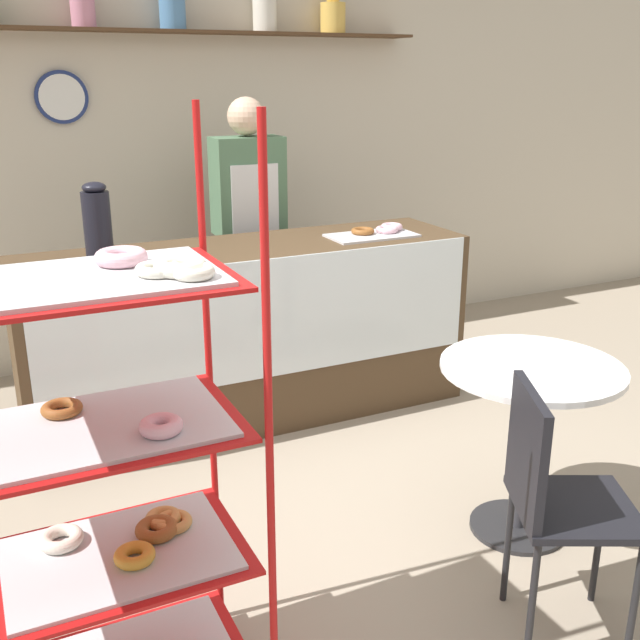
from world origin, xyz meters
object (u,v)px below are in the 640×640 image
(coffee_carafe, at_px, (97,223))
(donut_tray_counter, at_px, (376,232))
(pastry_rack, at_px, (116,484))
(cafe_chair, at_px, (552,489))
(person_worker, at_px, (249,228))
(cafe_table, at_px, (528,407))

(coffee_carafe, xyz_separation_m, donut_tray_counter, (1.51, -0.03, -0.17))
(pastry_rack, xyz_separation_m, coffee_carafe, (0.29, 1.74, 0.40))
(cafe_chair, height_order, coffee_carafe, coffee_carafe)
(person_worker, bearing_deg, coffee_carafe, -148.09)
(person_worker, xyz_separation_m, cafe_table, (0.38, -2.13, -0.38))
(person_worker, height_order, donut_tray_counter, person_worker)
(cafe_table, bearing_deg, cafe_chair, -123.71)
(cafe_chair, bearing_deg, pastry_rack, 103.58)
(pastry_rack, xyz_separation_m, person_worker, (1.28, 2.36, 0.18))
(pastry_rack, bearing_deg, cafe_chair, -12.30)
(cafe_chair, bearing_deg, person_worker, 26.67)
(pastry_rack, distance_m, coffee_carafe, 1.81)
(cafe_table, height_order, coffee_carafe, coffee_carafe)
(person_worker, distance_m, cafe_chair, 2.67)
(pastry_rack, height_order, coffee_carafe, pastry_rack)
(coffee_carafe, bearing_deg, cafe_chair, -63.11)
(person_worker, distance_m, donut_tray_counter, 0.83)
(cafe_table, xyz_separation_m, coffee_carafe, (-1.37, 1.51, 0.59))
(pastry_rack, distance_m, person_worker, 2.69)
(cafe_table, height_order, donut_tray_counter, donut_tray_counter)
(pastry_rack, relative_size, person_worker, 1.04)
(pastry_rack, height_order, donut_tray_counter, pastry_rack)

